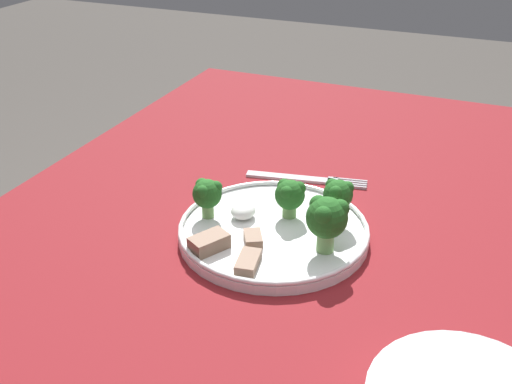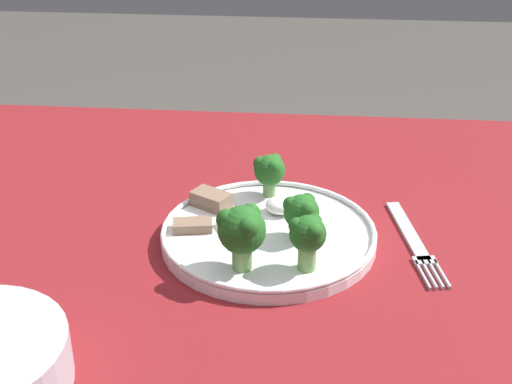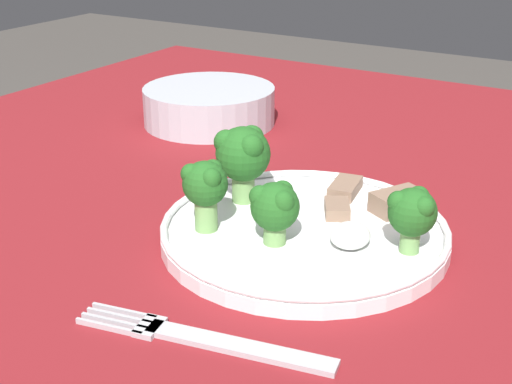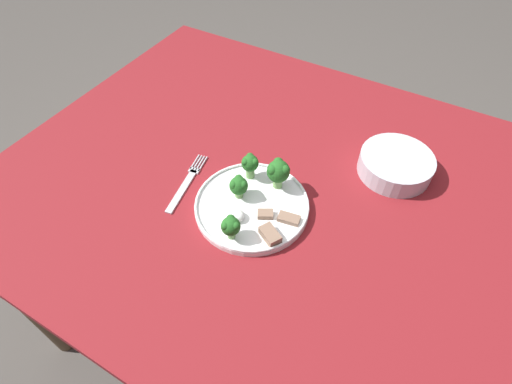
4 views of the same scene
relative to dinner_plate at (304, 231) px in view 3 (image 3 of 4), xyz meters
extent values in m
cube|color=maroon|center=(-0.01, 0.09, -0.02)|extent=(1.17, 0.96, 0.03)
cylinder|color=brown|center=(0.52, 0.51, -0.38)|extent=(0.06, 0.06, 0.67)
cylinder|color=white|center=(0.00, 0.00, 0.00)|extent=(0.24, 0.24, 0.01)
torus|color=white|center=(0.00, 0.00, 0.01)|extent=(0.24, 0.24, 0.01)
cube|color=#B2B2B7|center=(-0.15, -0.03, -0.01)|extent=(0.04, 0.13, 0.00)
cube|color=#B2B2B7|center=(-0.17, 0.03, -0.01)|extent=(0.03, 0.02, 0.00)
cube|color=#B2B2B7|center=(-0.16, 0.05, -0.01)|extent=(0.01, 0.05, 0.00)
cube|color=#B2B2B7|center=(-0.17, 0.05, -0.01)|extent=(0.01, 0.05, 0.00)
cube|color=#B2B2B7|center=(-0.17, 0.05, -0.01)|extent=(0.01, 0.05, 0.00)
cube|color=#B2B2B7|center=(-0.18, 0.05, -0.01)|extent=(0.01, 0.05, 0.00)
cylinder|color=#B7BCC6|center=(0.22, 0.25, 0.01)|extent=(0.16, 0.16, 0.05)
cylinder|color=white|center=(0.22, 0.25, 0.01)|extent=(0.13, 0.13, 0.03)
cylinder|color=#709E56|center=(0.01, -0.09, 0.01)|extent=(0.02, 0.02, 0.02)
sphere|color=#215B1E|center=(0.01, -0.09, 0.04)|extent=(0.04, 0.04, 0.04)
sphere|color=#215B1E|center=(0.02, -0.09, 0.04)|extent=(0.02, 0.02, 0.02)
sphere|color=#215B1E|center=(0.00, -0.08, 0.04)|extent=(0.02, 0.02, 0.02)
sphere|color=#215B1E|center=(0.00, -0.10, 0.04)|extent=(0.02, 0.02, 0.02)
cylinder|color=#709E56|center=(-0.04, 0.01, 0.01)|extent=(0.02, 0.02, 0.02)
sphere|color=#215B1E|center=(-0.04, 0.01, 0.03)|extent=(0.04, 0.04, 0.04)
sphere|color=#215B1E|center=(-0.02, 0.01, 0.04)|extent=(0.02, 0.02, 0.02)
sphere|color=#215B1E|center=(-0.04, 0.02, 0.04)|extent=(0.02, 0.02, 0.02)
sphere|color=#215B1E|center=(-0.04, 0.00, 0.04)|extent=(0.02, 0.02, 0.02)
cylinder|color=#709E56|center=(-0.04, 0.07, 0.02)|extent=(0.02, 0.02, 0.03)
sphere|color=#215B1E|center=(-0.04, 0.07, 0.04)|extent=(0.04, 0.04, 0.04)
sphere|color=#215B1E|center=(-0.03, 0.07, 0.05)|extent=(0.02, 0.02, 0.02)
sphere|color=#215B1E|center=(-0.05, 0.08, 0.05)|extent=(0.02, 0.02, 0.02)
sphere|color=#215B1E|center=(-0.05, 0.06, 0.05)|extent=(0.02, 0.02, 0.02)
cylinder|color=#709E56|center=(0.02, 0.07, 0.02)|extent=(0.02, 0.02, 0.03)
sphere|color=#215B1E|center=(0.02, 0.07, 0.05)|extent=(0.05, 0.05, 0.05)
sphere|color=#215B1E|center=(0.04, 0.07, 0.06)|extent=(0.02, 0.02, 0.02)
sphere|color=#215B1E|center=(0.01, 0.08, 0.06)|extent=(0.02, 0.02, 0.02)
sphere|color=#215B1E|center=(0.01, 0.06, 0.06)|extent=(0.02, 0.02, 0.02)
cube|color=#846651|center=(0.04, -0.01, 0.01)|extent=(0.04, 0.03, 0.01)
cube|color=#846651|center=(0.07, -0.05, 0.01)|extent=(0.05, 0.04, 0.02)
cube|color=#846651|center=(0.08, 0.00, 0.01)|extent=(0.05, 0.03, 0.01)
ellipsoid|color=white|center=(-0.01, -0.05, 0.01)|extent=(0.03, 0.03, 0.02)
camera|label=1|loc=(0.59, 0.22, 0.40)|focal=42.00mm
camera|label=2|loc=(-0.05, 0.67, 0.40)|focal=50.00mm
camera|label=3|loc=(-0.47, -0.24, 0.26)|focal=50.00mm
camera|label=4|loc=(0.26, -0.44, 0.64)|focal=28.00mm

